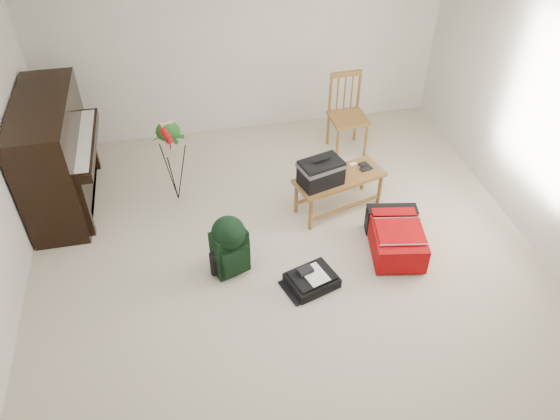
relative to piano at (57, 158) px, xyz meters
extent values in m
cube|color=beige|center=(2.19, -1.60, -0.60)|extent=(5.00, 5.50, 0.01)
cube|color=white|center=(2.19, -1.60, 1.90)|extent=(5.00, 5.50, 0.01)
cube|color=beige|center=(2.19, 1.15, 0.65)|extent=(5.00, 0.04, 2.50)
cube|color=black|center=(-0.01, 0.00, 0.03)|extent=(0.55, 1.50, 1.25)
cube|color=black|center=(0.29, 0.00, 0.13)|extent=(0.28, 1.30, 0.10)
cube|color=white|center=(0.29, 0.00, 0.18)|extent=(0.22, 1.20, 0.02)
cube|color=black|center=(0.04, 0.00, -0.55)|extent=(0.45, 1.30, 0.10)
cube|color=brown|center=(2.90, -0.73, -0.18)|extent=(1.04, 0.64, 0.04)
cylinder|color=brown|center=(2.47, -0.88, -0.40)|extent=(0.04, 0.04, 0.40)
cylinder|color=brown|center=(2.47, -0.57, -0.40)|extent=(0.04, 0.04, 0.40)
cylinder|color=brown|center=(3.34, -0.88, -0.40)|extent=(0.04, 0.04, 0.40)
cylinder|color=brown|center=(3.34, -0.57, -0.40)|extent=(0.04, 0.04, 0.40)
cube|color=brown|center=(3.33, 0.35, -0.14)|extent=(0.44, 0.44, 0.04)
cylinder|color=brown|center=(3.15, 0.17, -0.38)|extent=(0.04, 0.04, 0.44)
cylinder|color=brown|center=(3.15, 0.54, -0.38)|extent=(0.04, 0.04, 0.44)
cylinder|color=brown|center=(3.52, 0.17, -0.38)|extent=(0.04, 0.04, 0.44)
cylinder|color=brown|center=(3.52, 0.54, -0.38)|extent=(0.04, 0.04, 0.44)
cube|color=brown|center=(3.33, 0.54, 0.36)|extent=(0.39, 0.06, 0.06)
cylinder|color=brown|center=(3.15, 0.54, 0.11)|extent=(0.04, 0.04, 0.53)
cylinder|color=brown|center=(3.52, 0.54, 0.11)|extent=(0.04, 0.04, 0.53)
cube|color=#AB0709|center=(3.29, -1.48, -0.44)|extent=(0.61, 0.81, 0.28)
cube|color=black|center=(3.29, -1.20, -0.44)|extent=(0.53, 0.26, 0.30)
cube|color=#AB0709|center=(3.29, -1.53, -0.29)|extent=(0.51, 0.49, 0.02)
cube|color=silver|center=(3.29, -1.74, -0.28)|extent=(0.45, 0.09, 0.01)
cube|color=black|center=(2.35, -1.76, -0.55)|extent=(0.53, 0.47, 0.11)
cube|color=black|center=(2.35, -1.76, -0.48)|extent=(0.46, 0.41, 0.03)
cube|color=white|center=(2.37, -1.78, -0.46)|extent=(0.27, 0.31, 0.01)
cube|color=black|center=(2.30, -1.71, -0.44)|extent=(0.16, 0.13, 0.04)
cube|color=black|center=(1.63, -1.41, -0.35)|extent=(0.38, 0.30, 0.50)
cube|color=black|center=(1.63, -1.54, -0.38)|extent=(0.27, 0.14, 0.29)
sphere|color=black|center=(1.63, -1.41, -0.10)|extent=(0.32, 0.32, 0.32)
cube|color=black|center=(1.55, -1.30, -0.36)|extent=(0.05, 0.05, 0.44)
cube|color=black|center=(1.70, -1.30, -0.36)|extent=(0.05, 0.05, 0.44)
cylinder|color=black|center=(1.19, -0.19, 0.21)|extent=(0.01, 0.01, 0.27)
ellipsoid|color=#1E551A|center=(1.19, -0.19, 0.29)|extent=(0.25, 0.18, 0.23)
cube|color=red|center=(1.19, -0.21, 0.37)|extent=(0.13, 0.07, 0.07)
camera|label=1|loc=(1.33, -5.12, 3.32)|focal=35.00mm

